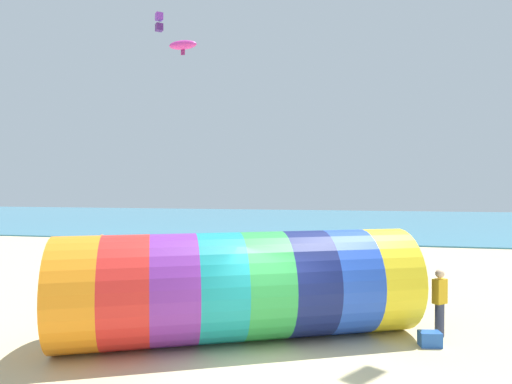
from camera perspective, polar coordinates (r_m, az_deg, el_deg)
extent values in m
plane|color=#CCBA8C|center=(10.31, 3.20, -21.87)|extent=(120.00, 120.00, 0.00)
cube|color=teal|center=(50.90, 10.21, -3.56)|extent=(120.00, 40.00, 0.10)
cylinder|color=orange|center=(11.99, -21.46, -11.73)|extent=(2.17, 2.99, 2.76)
cylinder|color=red|center=(11.86, -15.91, -11.83)|extent=(2.17, 2.99, 2.76)
cylinder|color=purple|center=(11.85, -10.30, -11.83)|extent=(2.17, 2.99, 2.76)
cylinder|color=teal|center=(11.94, -4.73, -11.72)|extent=(2.17, 2.99, 2.76)
cylinder|color=green|center=(12.14, 0.70, -11.50)|extent=(2.17, 2.99, 2.76)
cylinder|color=navy|center=(12.45, 5.90, -11.20)|extent=(2.17, 2.99, 2.76)
cylinder|color=blue|center=(12.84, 10.80, -10.84)|extent=(2.17, 2.99, 2.76)
cylinder|color=yellow|center=(13.32, 15.37, -10.42)|extent=(2.17, 2.99, 2.76)
cylinder|color=black|center=(13.60, 17.60, -10.20)|extent=(1.10, 2.34, 2.54)
cylinder|color=#383D56|center=(13.36, 21.96, -14.61)|extent=(0.24, 0.24, 0.87)
cube|color=yellow|center=(13.18, 21.98, -11.43)|extent=(0.41, 0.40, 0.65)
sphere|color=beige|center=(13.09, 22.00, -9.45)|extent=(0.23, 0.23, 0.23)
ellipsoid|color=#D1339E|center=(15.87, -9.13, 17.69)|extent=(0.97, 0.45, 0.40)
cube|color=#7D1E5E|center=(15.81, -9.13, 16.98)|extent=(0.14, 0.02, 0.25)
cube|color=purple|center=(26.42, -12.02, 20.65)|extent=(0.50, 0.50, 0.38)
cube|color=#4C1E6B|center=(26.23, -12.01, 19.48)|extent=(0.50, 0.50, 0.38)
cylinder|color=black|center=(26.32, -12.02, 20.07)|extent=(0.02, 0.02, 1.01)
cylinder|color=#383D56|center=(22.00, -18.70, -8.47)|extent=(0.24, 0.24, 0.86)
cube|color=#232328|center=(21.89, -18.71, -6.53)|extent=(0.40, 0.42, 0.64)
sphere|color=#9E7051|center=(21.84, -18.71, -5.33)|extent=(0.23, 0.23, 0.23)
cylinder|color=black|center=(19.49, 2.43, -9.70)|extent=(0.24, 0.24, 0.81)
cube|color=yellow|center=(19.38, 2.43, -7.63)|extent=(0.24, 0.37, 0.61)
sphere|color=tan|center=(19.32, 2.43, -6.35)|extent=(0.22, 0.22, 0.22)
cube|color=#2659B2|center=(12.58, 20.91, -16.78)|extent=(0.57, 0.45, 0.36)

